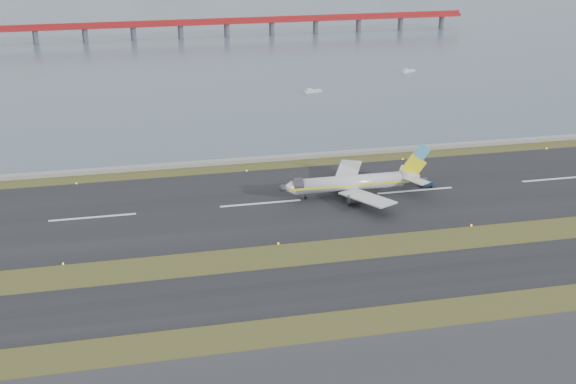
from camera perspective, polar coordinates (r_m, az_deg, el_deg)
ground at (r=150.22m, az=-0.22°, el=-5.43°), size 1000.00×1000.00×0.00m
taxiway_strip at (r=139.95m, az=0.78°, el=-7.68°), size 1000.00×18.00×0.10m
runway_strip at (r=176.76m, az=-2.18°, el=-0.92°), size 1000.00×45.00×0.10m
seawall at (r=204.13m, az=-3.61°, el=2.50°), size 1000.00×2.50×1.00m
red_pier at (r=387.86m, az=-4.88°, el=13.19°), size 260.00×5.00×10.20m
airliner at (r=180.98m, az=5.26°, el=0.75°), size 38.52×32.89×12.80m
pushback_tug at (r=189.81m, az=10.82°, el=0.72°), size 3.86×2.78×2.23m
workboat_near at (r=276.67m, az=1.92°, el=7.97°), size 7.22×3.65×1.68m
workboat_far at (r=312.79m, az=9.43°, el=9.41°), size 7.14×4.69×1.66m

